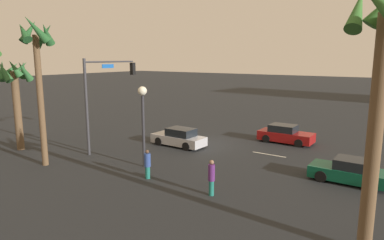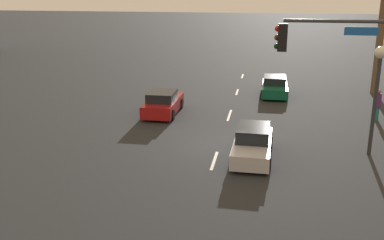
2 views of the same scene
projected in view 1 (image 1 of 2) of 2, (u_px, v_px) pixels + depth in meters
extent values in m
plane|color=#232628|center=(204.00, 144.00, 27.75)|extent=(220.00, 220.00, 0.00)
cube|color=silver|center=(366.00, 171.00, 21.12)|extent=(1.91, 0.14, 0.01)
cube|color=silver|center=(269.00, 154.00, 24.66)|extent=(2.49, 0.14, 0.01)
cube|color=silver|center=(184.00, 140.00, 28.87)|extent=(2.28, 0.14, 0.01)
cube|color=maroon|center=(286.00, 136.00, 28.03)|extent=(4.31, 1.81, 0.74)
cube|color=black|center=(283.00, 128.00, 28.06)|extent=(2.07, 1.59, 0.56)
cylinder|color=black|center=(305.00, 139.00, 28.01)|extent=(0.64, 0.22, 0.64)
cylinder|color=black|center=(299.00, 143.00, 26.63)|extent=(0.64, 0.22, 0.64)
cylinder|color=black|center=(274.00, 135.00, 29.50)|extent=(0.64, 0.22, 0.64)
cylinder|color=black|center=(266.00, 139.00, 28.12)|extent=(0.64, 0.22, 0.64)
cube|color=#0F5138|center=(348.00, 174.00, 19.14)|extent=(4.08, 1.78, 0.66)
cube|color=black|center=(354.00, 164.00, 18.90)|extent=(1.96, 1.56, 0.55)
cylinder|color=black|center=(321.00, 176.00, 19.20)|extent=(0.64, 0.22, 0.64)
cylinder|color=black|center=(328.00, 169.00, 20.55)|extent=(0.64, 0.22, 0.64)
cylinder|color=black|center=(371.00, 186.00, 17.79)|extent=(0.64, 0.22, 0.64)
cylinder|color=black|center=(376.00, 177.00, 19.14)|extent=(0.64, 0.22, 0.64)
cube|color=#B7B7BC|center=(178.00, 140.00, 27.03)|extent=(4.41, 1.76, 0.68)
cube|color=black|center=(181.00, 132.00, 26.77)|extent=(2.13, 1.52, 0.60)
cylinder|color=black|center=(159.00, 141.00, 27.21)|extent=(0.64, 0.23, 0.64)
cylinder|color=black|center=(171.00, 138.00, 28.47)|extent=(0.64, 0.23, 0.64)
cylinder|color=black|center=(186.00, 146.00, 25.65)|extent=(0.64, 0.23, 0.64)
cylinder|color=black|center=(198.00, 142.00, 26.92)|extent=(0.64, 0.23, 0.64)
cylinder|color=#38383D|center=(87.00, 108.00, 23.99)|extent=(0.20, 0.20, 6.80)
cylinder|color=#38383D|center=(110.00, 62.00, 25.34)|extent=(0.16, 4.69, 0.12)
cube|color=black|center=(133.00, 69.00, 27.35)|extent=(0.32, 0.32, 0.95)
sphere|color=red|center=(134.00, 65.00, 27.44)|extent=(0.20, 0.20, 0.20)
sphere|color=#392605|center=(134.00, 69.00, 27.50)|extent=(0.20, 0.20, 0.20)
sphere|color=black|center=(134.00, 72.00, 27.55)|extent=(0.20, 0.20, 0.20)
cube|color=#1959B2|center=(108.00, 66.00, 25.20)|extent=(0.05, 1.10, 0.28)
cylinder|color=#2D2D33|center=(143.00, 132.00, 21.54)|extent=(0.18, 0.18, 4.56)
sphere|color=#F2EACC|center=(142.00, 91.00, 21.08)|extent=(0.56, 0.56, 0.56)
cylinder|color=#1E7266|center=(211.00, 188.00, 17.31)|extent=(0.36, 0.36, 0.78)
cylinder|color=#59266B|center=(212.00, 173.00, 17.16)|extent=(0.48, 0.48, 0.85)
sphere|color=#8C664C|center=(212.00, 162.00, 17.07)|extent=(0.23, 0.23, 0.23)
cylinder|color=#1E7266|center=(148.00, 172.00, 19.75)|extent=(0.39, 0.39, 0.71)
cylinder|color=#2D478C|center=(147.00, 160.00, 19.62)|extent=(0.52, 0.52, 0.77)
sphere|color=brown|center=(147.00, 152.00, 19.53)|extent=(0.21, 0.21, 0.21)
cylinder|color=brown|center=(18.00, 111.00, 25.51)|extent=(0.53, 0.53, 5.88)
cone|color=#2D6633|center=(10.00, 71.00, 25.53)|extent=(0.81, 1.61, 1.50)
cone|color=#2D6633|center=(2.00, 71.00, 24.75)|extent=(1.27, 1.17, 1.64)
cone|color=#2D6633|center=(4.00, 71.00, 24.25)|extent=(1.47, 0.86, 1.64)
cone|color=#2D6633|center=(15.00, 68.00, 24.43)|extent=(0.93, 1.24, 1.37)
cone|color=#2D6633|center=(24.00, 71.00, 24.83)|extent=(1.14, 1.64, 1.65)
cone|color=#2D6633|center=(23.00, 70.00, 25.31)|extent=(1.20, 0.92, 1.37)
cone|color=#2D6633|center=(18.00, 71.00, 25.88)|extent=(1.63, 1.62, 1.69)
cylinder|color=brown|center=(374.00, 140.00, 11.57)|extent=(0.50, 0.50, 8.27)
cone|color=#38702D|center=(358.00, 10.00, 11.29)|extent=(0.59, 1.51, 1.67)
cone|color=#38702D|center=(380.00, 3.00, 10.18)|extent=(1.67, 0.78, 1.61)
cone|color=#38702D|center=(383.00, 8.00, 11.39)|extent=(1.29, 0.89, 1.36)
cylinder|color=brown|center=(41.00, 102.00, 21.55)|extent=(0.38, 0.38, 8.21)
cone|color=#235628|center=(29.00, 31.00, 21.26)|extent=(0.70, 1.36, 1.59)
cone|color=#235628|center=(24.00, 32.00, 20.29)|extent=(1.44, 0.74, 1.35)
cone|color=#235628|center=(36.00, 29.00, 20.00)|extent=(1.20, 1.64, 1.73)
cone|color=#235628|center=(47.00, 34.00, 20.79)|extent=(1.19, 1.40, 1.45)
cone|color=#235628|center=(44.00, 35.00, 21.63)|extent=(1.62, 1.15, 1.65)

